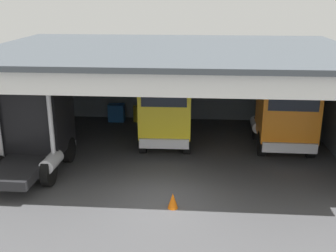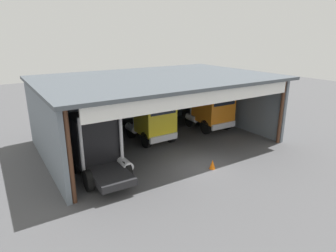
{
  "view_description": "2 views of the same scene",
  "coord_description": "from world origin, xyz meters",
  "px_view_note": "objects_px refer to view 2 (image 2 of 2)",
  "views": [
    {
      "loc": [
        1.24,
        -13.05,
        7.05
      ],
      "look_at": [
        0.0,
        3.52,
        1.62
      ],
      "focal_mm": 43.56,
      "sensor_mm": 36.0,
      "label": 1
    },
    {
      "loc": [
        -10.07,
        -12.3,
        7.58
      ],
      "look_at": [
        0.0,
        3.52,
        1.62
      ],
      "focal_mm": 31.02,
      "sensor_mm": 36.0,
      "label": 2
    }
  ],
  "objects_px": {
    "truck_black_center_bay": "(97,144)",
    "traffic_cone": "(212,164)",
    "truck_orange_center_right_bay": "(211,106)",
    "oil_drum": "(108,126)",
    "tool_cart": "(93,128)",
    "truck_yellow_center_left_bay": "(153,116)"
  },
  "relations": [
    {
      "from": "truck_black_center_bay",
      "to": "tool_cart",
      "type": "distance_m",
      "value": 7.2
    },
    {
      "from": "truck_yellow_center_left_bay",
      "to": "oil_drum",
      "type": "relative_size",
      "value": 5.65
    },
    {
      "from": "truck_yellow_center_left_bay",
      "to": "truck_orange_center_right_bay",
      "type": "distance_m",
      "value": 5.49
    },
    {
      "from": "truck_yellow_center_left_bay",
      "to": "tool_cart",
      "type": "relative_size",
      "value": 5.02
    },
    {
      "from": "truck_black_center_bay",
      "to": "tool_cart",
      "type": "bearing_deg",
      "value": 75.17
    },
    {
      "from": "truck_orange_center_right_bay",
      "to": "oil_drum",
      "type": "xyz_separation_m",
      "value": [
        -7.41,
        4.08,
        -1.55
      ]
    },
    {
      "from": "tool_cart",
      "to": "truck_orange_center_right_bay",
      "type": "bearing_deg",
      "value": -24.89
    },
    {
      "from": "truck_yellow_center_left_bay",
      "to": "tool_cart",
      "type": "distance_m",
      "value": 5.31
    },
    {
      "from": "truck_black_center_bay",
      "to": "truck_orange_center_right_bay",
      "type": "relative_size",
      "value": 1.06
    },
    {
      "from": "truck_black_center_bay",
      "to": "traffic_cone",
      "type": "bearing_deg",
      "value": -25.97
    },
    {
      "from": "truck_yellow_center_left_bay",
      "to": "oil_drum",
      "type": "height_order",
      "value": "truck_yellow_center_left_bay"
    },
    {
      "from": "truck_black_center_bay",
      "to": "truck_orange_center_right_bay",
      "type": "height_order",
      "value": "truck_orange_center_right_bay"
    },
    {
      "from": "truck_yellow_center_left_bay",
      "to": "traffic_cone",
      "type": "distance_m",
      "value": 6.09
    },
    {
      "from": "truck_orange_center_right_bay",
      "to": "tool_cart",
      "type": "height_order",
      "value": "truck_orange_center_right_bay"
    },
    {
      "from": "truck_yellow_center_left_bay",
      "to": "truck_black_center_bay",
      "type": "bearing_deg",
      "value": 27.98
    },
    {
      "from": "tool_cart",
      "to": "traffic_cone",
      "type": "bearing_deg",
      "value": -68.4
    },
    {
      "from": "truck_black_center_bay",
      "to": "traffic_cone",
      "type": "height_order",
      "value": "truck_black_center_bay"
    },
    {
      "from": "truck_orange_center_right_bay",
      "to": "truck_yellow_center_left_bay",
      "type": "bearing_deg",
      "value": 0.91
    },
    {
      "from": "truck_orange_center_right_bay",
      "to": "traffic_cone",
      "type": "relative_size",
      "value": 8.26
    },
    {
      "from": "traffic_cone",
      "to": "truck_black_center_bay",
      "type": "bearing_deg",
      "value": 152.87
    },
    {
      "from": "truck_black_center_bay",
      "to": "truck_yellow_center_left_bay",
      "type": "relative_size",
      "value": 0.97
    },
    {
      "from": "oil_drum",
      "to": "truck_black_center_bay",
      "type": "bearing_deg",
      "value": -114.99
    }
  ]
}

